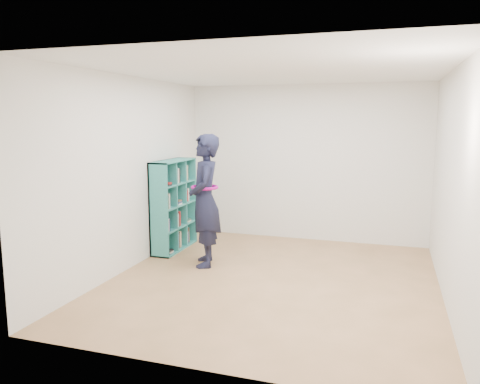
% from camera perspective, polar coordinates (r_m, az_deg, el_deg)
% --- Properties ---
extents(floor, '(4.50, 4.50, 0.00)m').
position_cam_1_polar(floor, '(6.04, 3.97, -10.79)').
color(floor, olive).
rests_on(floor, ground).
extents(ceiling, '(4.50, 4.50, 0.00)m').
position_cam_1_polar(ceiling, '(5.72, 4.26, 14.58)').
color(ceiling, white).
rests_on(ceiling, wall_back).
extents(wall_left, '(0.02, 4.50, 2.60)m').
position_cam_1_polar(wall_left, '(6.50, -13.28, 2.19)').
color(wall_left, white).
rests_on(wall_left, floor).
extents(wall_right, '(0.02, 4.50, 2.60)m').
position_cam_1_polar(wall_right, '(5.61, 24.36, 0.61)').
color(wall_right, white).
rests_on(wall_right, floor).
extents(wall_back, '(4.00, 0.02, 2.60)m').
position_cam_1_polar(wall_back, '(7.93, 8.01, 3.49)').
color(wall_back, white).
rests_on(wall_back, floor).
extents(wall_front, '(4.00, 0.02, 2.60)m').
position_cam_1_polar(wall_front, '(3.62, -4.45, -2.76)').
color(wall_front, white).
rests_on(wall_front, floor).
extents(bookshelf, '(0.31, 1.06, 1.41)m').
position_cam_1_polar(bookshelf, '(7.39, -8.21, -1.66)').
color(bookshelf, '#27787B').
rests_on(bookshelf, floor).
extents(person, '(0.66, 0.78, 1.83)m').
position_cam_1_polar(person, '(6.48, -4.31, -1.03)').
color(person, black).
rests_on(person, floor).
extents(smartphone, '(0.04, 0.08, 0.12)m').
position_cam_1_polar(smartphone, '(6.54, -5.69, 0.11)').
color(smartphone, silver).
rests_on(smartphone, person).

